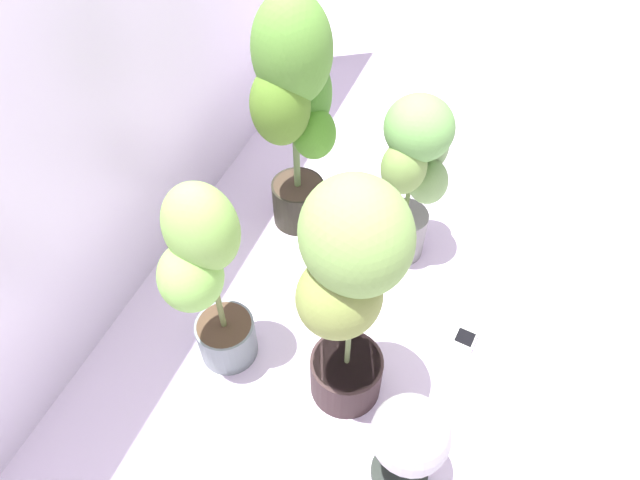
% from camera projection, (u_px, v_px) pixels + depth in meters
% --- Properties ---
extents(ground_plane, '(8.00, 8.00, 0.00)m').
position_uv_depth(ground_plane, '(357.00, 307.00, 2.20)').
color(ground_plane, silver).
rests_on(ground_plane, ground).
extents(mylar_back_wall, '(3.20, 0.01, 2.00)m').
position_uv_depth(mylar_back_wall, '(99.00, 27.00, 1.65)').
color(mylar_back_wall, silver).
rests_on(mylar_back_wall, ground).
extents(potted_plant_back_left, '(0.30, 0.26, 0.82)m').
position_uv_depth(potted_plant_back_left, '(206.00, 275.00, 1.70)').
color(potted_plant_back_left, slate).
rests_on(potted_plant_back_left, ground).
extents(potted_plant_back_right, '(0.42, 0.39, 1.03)m').
position_uv_depth(potted_plant_back_right, '(295.00, 101.00, 2.04)').
color(potted_plant_back_right, black).
rests_on(potted_plant_back_right, ground).
extents(potted_plant_front_left, '(0.42, 0.41, 0.96)m').
position_uv_depth(potted_plant_front_left, '(349.00, 288.00, 1.51)').
color(potted_plant_front_left, '#302120').
rests_on(potted_plant_front_left, ground).
extents(potted_plant_front_right, '(0.37, 0.30, 0.76)m').
position_uv_depth(potted_plant_front_right, '(415.00, 169.00, 2.05)').
color(potted_plant_front_right, gray).
rests_on(potted_plant_front_right, ground).
extents(hygrometer_box, '(0.09, 0.09, 0.03)m').
position_uv_depth(hygrometer_box, '(464.00, 340.00, 2.08)').
color(hygrometer_box, white).
rests_on(hygrometer_box, ground).
extents(floor_fan, '(0.23, 0.23, 0.42)m').
position_uv_depth(floor_fan, '(410.00, 438.00, 1.56)').
color(floor_fan, black).
rests_on(floor_fan, ground).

